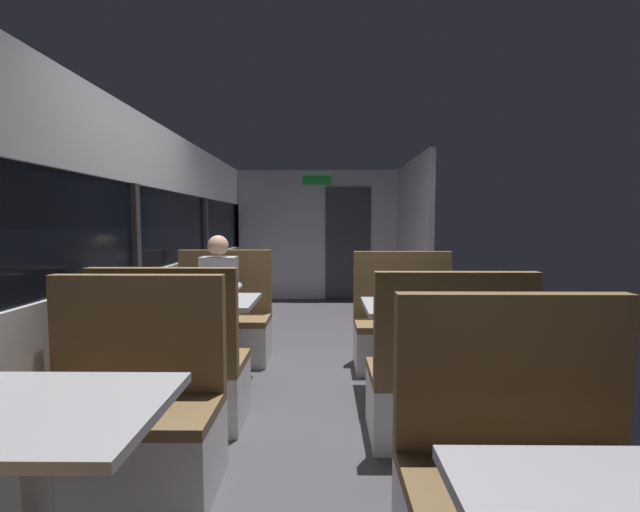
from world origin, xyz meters
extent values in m
cube|color=#423F44|center=(0.00, 0.00, -0.01)|extent=(3.30, 9.20, 0.02)
cube|color=#B2B2B7|center=(-1.45, 0.00, 0.47)|extent=(0.08, 8.40, 0.95)
cube|color=#B2B2B7|center=(-1.45, 0.00, 2.00)|extent=(0.08, 8.40, 0.60)
cube|color=black|center=(-1.46, 0.00, 1.32)|extent=(0.03, 8.40, 0.75)
cube|color=#2D2D30|center=(-1.43, 0.00, 1.32)|extent=(0.06, 0.08, 0.75)
cube|color=#2D2D30|center=(-1.43, 2.10, 1.32)|extent=(0.06, 0.08, 0.75)
cube|color=#2D2D30|center=(-1.43, 4.20, 1.32)|extent=(0.06, 0.08, 0.75)
cube|color=#B2B2B7|center=(0.00, 4.20, 1.15)|extent=(2.90, 0.08, 2.30)
cube|color=#333338|center=(0.55, 4.15, 1.00)|extent=(0.80, 0.04, 2.00)
cube|color=green|center=(0.00, 4.14, 2.12)|extent=(0.50, 0.03, 0.16)
cube|color=#B2B2B7|center=(1.45, 3.00, 1.15)|extent=(0.08, 2.40, 2.30)
cylinder|color=#9E9EA3|center=(-0.89, -2.09, 0.35)|extent=(0.10, 0.10, 0.70)
cube|color=#99999E|center=(-0.89, -2.09, 0.72)|extent=(0.90, 0.70, 0.04)
cube|color=silver|center=(-0.89, -1.43, 0.20)|extent=(0.95, 0.50, 0.39)
cube|color=brown|center=(-0.89, -1.43, 0.42)|extent=(0.95, 0.50, 0.06)
cube|color=brown|center=(-0.89, -1.22, 0.78)|extent=(0.95, 0.08, 0.65)
cylinder|color=#9E9EA3|center=(-0.89, 0.01, 0.35)|extent=(0.10, 0.10, 0.70)
cube|color=#99999E|center=(-0.89, 0.01, 0.72)|extent=(0.90, 0.70, 0.04)
cube|color=silver|center=(-0.89, -0.65, 0.20)|extent=(0.95, 0.50, 0.39)
cube|color=brown|center=(-0.89, -0.65, 0.42)|extent=(0.95, 0.50, 0.06)
cube|color=brown|center=(-0.89, -0.86, 0.78)|extent=(0.95, 0.08, 0.65)
cube|color=silver|center=(-0.89, 0.67, 0.20)|extent=(0.95, 0.50, 0.39)
cube|color=brown|center=(-0.89, 0.67, 0.42)|extent=(0.95, 0.50, 0.06)
cube|color=brown|center=(-0.89, 0.88, 0.78)|extent=(0.95, 0.08, 0.65)
cube|color=brown|center=(0.89, -2.03, 0.42)|extent=(0.95, 0.50, 0.06)
cube|color=brown|center=(0.89, -1.82, 0.78)|extent=(0.95, 0.08, 0.65)
cylinder|color=#9E9EA3|center=(0.89, -0.19, 0.35)|extent=(0.10, 0.10, 0.70)
cube|color=#99999E|center=(0.89, -0.19, 0.72)|extent=(0.90, 0.70, 0.04)
cube|color=silver|center=(0.89, -0.85, 0.20)|extent=(0.95, 0.50, 0.39)
cube|color=brown|center=(0.89, -0.85, 0.42)|extent=(0.95, 0.50, 0.06)
cube|color=brown|center=(0.89, -1.06, 0.78)|extent=(0.95, 0.08, 0.65)
cube|color=silver|center=(0.89, 0.47, 0.20)|extent=(0.95, 0.50, 0.39)
cube|color=brown|center=(0.89, 0.47, 0.42)|extent=(0.95, 0.50, 0.06)
cube|color=brown|center=(0.89, 0.68, 0.78)|extent=(0.95, 0.08, 0.65)
cube|color=#26262D|center=(-0.89, 0.67, 0.23)|extent=(0.30, 0.36, 0.45)
cube|color=#99999E|center=(-0.89, 0.62, 0.75)|extent=(0.34, 0.22, 0.60)
sphere|color=tan|center=(-0.89, 0.60, 1.16)|extent=(0.20, 0.20, 0.20)
cylinder|color=#99999E|center=(-1.09, 0.44, 0.77)|extent=(0.07, 0.28, 0.07)
cylinder|color=#99999E|center=(-0.69, 0.44, 0.77)|extent=(0.07, 0.28, 0.07)
camera|label=1|loc=(0.13, -3.55, 1.39)|focal=24.30mm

